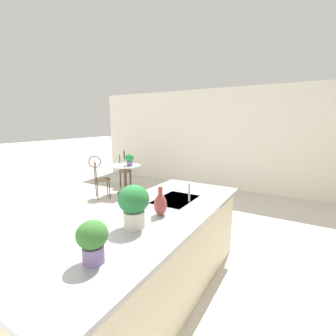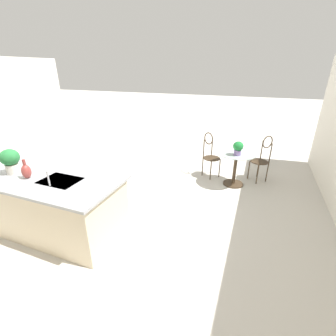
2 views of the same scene
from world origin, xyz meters
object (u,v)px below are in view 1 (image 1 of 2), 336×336
Objects in this scene: potted_plant_counter_far at (92,239)px; bistro_table at (125,177)px; potted_plant_counter_near at (134,204)px; chair_by_island at (100,175)px; vase_on_counter at (160,204)px; potted_plant_on_table at (130,159)px; chair_near_window at (125,167)px.

bistro_table is at bearing -142.07° from potted_plant_counter_far.
potted_plant_counter_near is at bearing -169.89° from potted_plant_counter_far.
vase_on_counter reaches higher than chair_by_island.
potted_plant_on_table is 3.76m from vase_on_counter.
chair_by_island is at bearing -134.15° from potted_plant_counter_far.
chair_by_island is 3.62× the size of potted_plant_counter_far.
potted_plant_counter_far is (3.61, 2.66, 0.18)m from potted_plant_on_table.
potted_plant_on_table is at bearing 146.75° from chair_by_island.
potted_plant_counter_near is at bearing 39.92° from potted_plant_on_table.
potted_plant_counter_far is 1.00× the size of vase_on_counter.
vase_on_counter is (-0.90, -0.05, -0.05)m from potted_plant_counter_far.
potted_plant_counter_near is at bearing 50.73° from chair_by_island.
chair_by_island reaches higher than potted_plant_on_table.
bistro_table is at bearing 155.72° from chair_by_island.
vase_on_counter is (2.08, 3.02, 0.46)m from chair_by_island.
potted_plant_counter_far is at bearing 45.85° from chair_by_island.
vase_on_counter is at bearing 44.92° from chair_near_window.
chair_by_island is 3.70m from vase_on_counter.
chair_near_window is 0.84m from potted_plant_on_table.
vase_on_counter is (3.21, 3.20, 0.46)m from chair_near_window.
vase_on_counter is at bearing 43.92° from potted_plant_on_table.
chair_by_island is at bearing 9.03° from chair_near_window.
potted_plant_counter_far reaches higher than chair_by_island.
chair_by_island is 3.57× the size of potted_plant_on_table.
chair_near_window is 4.79m from potted_plant_counter_near.
chair_near_window is 2.74× the size of potted_plant_counter_near.
potted_plant_counter_far is (3.59, 2.80, 0.64)m from bistro_table.
vase_on_counter reaches higher than potted_plant_on_table.
chair_near_window is at bearing -135.08° from vase_on_counter.
chair_by_island is 3.88m from potted_plant_counter_near.
bistro_table is 3.89m from vase_on_counter.
chair_near_window is (-0.52, -0.45, 0.13)m from bistro_table.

